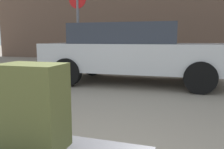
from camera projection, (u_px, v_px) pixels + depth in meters
suitcase_olive_center at (33, 107)px, 1.53m from camera, size 0.42×0.28×0.57m
parked_car at (133, 52)px, 5.68m from camera, size 4.37×2.07×1.42m
no_parking_sign at (78, 24)px, 6.24m from camera, size 0.50×0.07×2.36m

